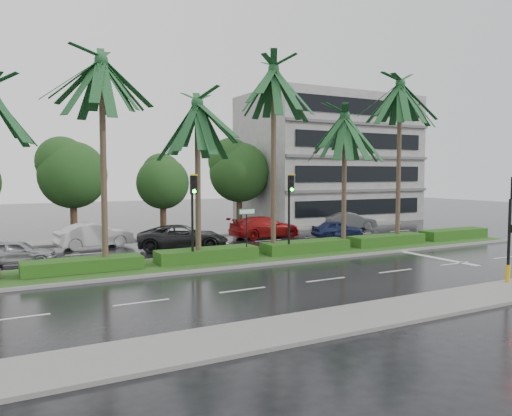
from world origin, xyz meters
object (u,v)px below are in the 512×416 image
car_darkgrey (183,237)px  car_grey (351,221)px  car_red (265,227)px  street_sign (247,221)px  signal_median_left (193,206)px  car_blue (338,229)px  car_white (95,235)px  signal_near (512,224)px  car_silver (17,252)px

car_darkgrey → car_grey: bearing=-57.0°
car_darkgrey → car_red: car_red is taller
street_sign → car_red: street_sign is taller
signal_median_left → car_darkgrey: 6.21m
car_darkgrey → car_blue: bearing=-71.2°
car_red → car_grey: bearing=-82.3°
car_grey → car_white: bearing=115.1°
signal_near → signal_median_left: 13.93m
signal_near → car_blue: size_ratio=1.20×
signal_near → car_darkgrey: (-8.50, 15.28, -1.76)m
car_white → car_blue: (16.00, -3.30, -0.14)m
signal_median_left → street_sign: (3.00, 0.18, -0.87)m
car_white → car_red: (11.50, -0.81, 0.00)m
signal_median_left → street_sign: size_ratio=1.68×
signal_near → car_silver: 22.81m
signal_median_left → car_red: 11.95m
street_sign → car_red: size_ratio=0.50×
car_darkgrey → car_white: bearing=72.5°
car_silver → car_white: size_ratio=0.81×
car_white → car_grey: size_ratio=1.12×
car_silver → car_white: 6.08m
car_white → car_red: size_ratio=0.88×
street_sign → car_blue: bearing=28.5°
street_sign → car_grey: bearing=33.1°
signal_near → car_grey: 20.82m
signal_near → car_blue: bearing=78.9°
car_silver → car_blue: bearing=-74.7°
car_silver → signal_near: bearing=-116.5°
car_white → car_silver: bearing=124.2°
street_sign → car_grey: 17.38m
car_silver → car_white: (4.50, 4.08, 0.13)m
car_white → car_red: car_red is taller
street_sign → car_silver: (-10.50, 4.64, -1.49)m
street_sign → car_white: 10.67m
car_red → car_grey: 9.13m
car_silver → car_grey: bearing=-66.0°
signal_median_left → street_sign: bearing=3.5°
signal_median_left → car_white: size_ratio=0.95×
car_white → car_darkgrey: bearing=-134.3°
street_sign → car_darkgrey: bearing=105.5°
street_sign → car_red: (5.50, 7.91, -1.36)m
signal_near → signal_median_left: (-10.00, 9.69, 0.49)m
car_blue → signal_near: bearing=178.7°
car_red → signal_median_left: bearing=131.5°
signal_median_left → car_darkgrey: signal_median_left is taller
signal_median_left → car_white: signal_median_left is taller
signal_near → car_silver: signal_near is taller
car_darkgrey → car_blue: 11.51m
signal_median_left → car_silver: signal_median_left is taller
signal_median_left → car_grey: signal_median_left is taller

